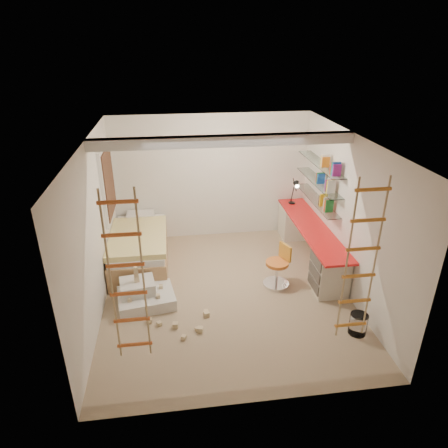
{
  "coord_description": "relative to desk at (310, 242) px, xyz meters",
  "views": [
    {
      "loc": [
        -0.79,
        -5.55,
        3.92
      ],
      "look_at": [
        0.0,
        0.3,
        1.15
      ],
      "focal_mm": 32.0,
      "sensor_mm": 36.0,
      "label": 1
    }
  ],
  "objects": [
    {
      "name": "floor",
      "position": [
        -1.72,
        -0.86,
        -0.4
      ],
      "size": [
        4.5,
        4.5,
        0.0
      ],
      "primitive_type": "plane",
      "color": "tan",
      "rests_on": "ground"
    },
    {
      "name": "ceiling_beam",
      "position": [
        -1.72,
        -0.56,
        2.12
      ],
      "size": [
        4.0,
        0.18,
        0.16
      ],
      "primitive_type": "cube",
      "color": "white",
      "rests_on": "ceiling"
    },
    {
      "name": "window_frame",
      "position": [
        -3.69,
        0.64,
        1.15
      ],
      "size": [
        0.06,
        1.15,
        1.35
      ],
      "primitive_type": "cube",
      "color": "white",
      "rests_on": "wall_left"
    },
    {
      "name": "window_blind",
      "position": [
        -3.65,
        0.64,
        1.15
      ],
      "size": [
        0.02,
        1.0,
        1.2
      ],
      "primitive_type": "cube",
      "color": "#4C2D1E",
      "rests_on": "window_frame"
    },
    {
      "name": "rope_ladder_left",
      "position": [
        -3.07,
        -2.61,
        1.11
      ],
      "size": [
        0.41,
        0.04,
        2.13
      ],
      "primitive_type": null,
      "color": "#D84F24",
      "rests_on": "ceiling"
    },
    {
      "name": "rope_ladder_right",
      "position": [
        -0.37,
        -2.61,
        1.11
      ],
      "size": [
        0.41,
        0.04,
        2.13
      ],
      "primitive_type": null,
      "color": "orange",
      "rests_on": "ceiling"
    },
    {
      "name": "waste_bin",
      "position": [
        0.03,
        -2.11,
        -0.24
      ],
      "size": [
        0.26,
        0.26,
        0.32
      ],
      "primitive_type": "cylinder",
      "color": "white",
      "rests_on": "floor"
    },
    {
      "name": "desk",
      "position": [
        0.0,
        0.0,
        0.0
      ],
      "size": [
        0.56,
        2.8,
        0.75
      ],
      "color": "red",
      "rests_on": "floor"
    },
    {
      "name": "shelves",
      "position": [
        0.15,
        0.27,
        1.1
      ],
      "size": [
        0.25,
        1.8,
        0.71
      ],
      "color": "white",
      "rests_on": "wall_right"
    },
    {
      "name": "bed",
      "position": [
        -3.2,
        0.36,
        -0.07
      ],
      "size": [
        1.02,
        2.0,
        0.69
      ],
      "color": "#AD7F51",
      "rests_on": "floor"
    },
    {
      "name": "task_lamp",
      "position": [
        -0.05,
        0.96,
        0.73
      ],
      "size": [
        0.14,
        0.36,
        0.57
      ],
      "color": "black",
      "rests_on": "desk"
    },
    {
      "name": "swivel_chair",
      "position": [
        -0.81,
        -0.73,
        -0.12
      ],
      "size": [
        0.59,
        0.59,
        0.76
      ],
      "color": "orange",
      "rests_on": "floor"
    },
    {
      "name": "play_platform",
      "position": [
        -3.08,
        -0.96,
        -0.25
      ],
      "size": [
        0.97,
        0.81,
        0.39
      ],
      "color": "silver",
      "rests_on": "floor"
    },
    {
      "name": "toy_blocks",
      "position": [
        -2.72,
        -1.34,
        -0.21
      ],
      "size": [
        1.23,
        1.11,
        0.66
      ],
      "color": "#CCB284",
      "rests_on": "floor"
    },
    {
      "name": "books",
      "position": [
        0.15,
        0.27,
        1.23
      ],
      "size": [
        0.14,
        0.52,
        0.92
      ],
      "color": "#1E722D",
      "rests_on": "shelves"
    }
  ]
}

